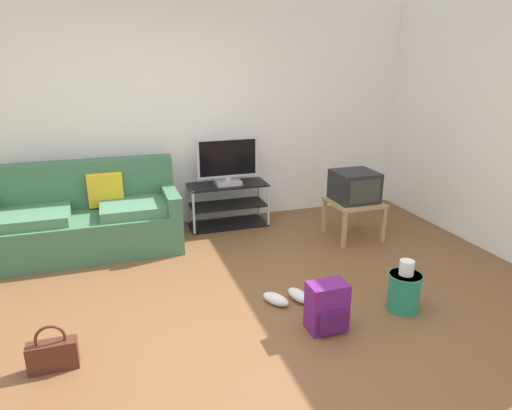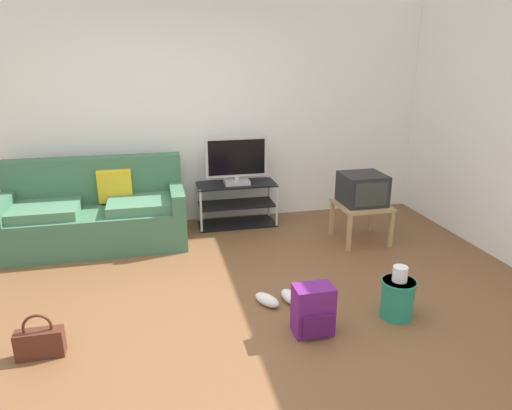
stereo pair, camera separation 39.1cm
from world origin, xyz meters
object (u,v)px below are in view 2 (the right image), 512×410
(side_table, at_px, (362,209))
(sneakers_pair, at_px, (279,299))
(handbag, at_px, (40,342))
(backpack, at_px, (313,310))
(flat_tv, at_px, (236,161))
(couch, at_px, (96,214))
(crt_tv, at_px, (362,189))
(tv_stand, at_px, (237,204))
(cleaning_bucket, at_px, (398,296))

(side_table, bearing_deg, sneakers_pair, -138.06)
(handbag, bearing_deg, sneakers_pair, 10.08)
(backpack, xyz_separation_m, handbag, (-1.92, 0.14, -0.07))
(flat_tv, height_order, side_table, flat_tv)
(couch, bearing_deg, crt_tv, -10.90)
(side_table, bearing_deg, handbag, -154.61)
(side_table, distance_m, sneakers_pair, 1.71)
(tv_stand, bearing_deg, handbag, -128.49)
(tv_stand, xyz_separation_m, sneakers_pair, (-0.01, -1.94, -0.21))
(handbag, bearing_deg, cleaning_bucket, -1.76)
(handbag, height_order, cleaning_bucket, cleaning_bucket)
(couch, relative_size, cleaning_bucket, 4.35)
(sneakers_pair, bearing_deg, couch, 133.25)
(tv_stand, xyz_separation_m, flat_tv, (0.00, -0.02, 0.54))
(side_table, xyz_separation_m, handbag, (-3.03, -1.44, -0.25))
(cleaning_bucket, distance_m, sneakers_pair, 0.95)
(couch, xyz_separation_m, cleaning_bucket, (2.44, -2.08, -0.16))
(side_table, height_order, sneakers_pair, side_table)
(tv_stand, bearing_deg, flat_tv, -90.00)
(side_table, relative_size, sneakers_pair, 1.36)
(backpack, distance_m, cleaning_bucket, 0.72)
(backpack, bearing_deg, tv_stand, 79.45)
(couch, height_order, sneakers_pair, couch)
(couch, xyz_separation_m, handbag, (-0.20, -2.00, -0.23))
(side_table, height_order, cleaning_bucket, cleaning_bucket)
(backpack, height_order, sneakers_pair, backpack)
(crt_tv, height_order, sneakers_pair, crt_tv)
(crt_tv, bearing_deg, handbag, -154.36)
(crt_tv, relative_size, handbag, 1.37)
(flat_tv, bearing_deg, tv_stand, 90.00)
(flat_tv, bearing_deg, handbag, -128.77)
(couch, relative_size, side_table, 3.47)
(flat_tv, xyz_separation_m, handbag, (-1.79, -2.23, -0.68))
(handbag, bearing_deg, flat_tv, 51.23)
(tv_stand, relative_size, cleaning_bucket, 2.16)
(flat_tv, relative_size, cleaning_bucket, 1.68)
(crt_tv, bearing_deg, flat_tv, 148.12)
(crt_tv, bearing_deg, backpack, -124.95)
(flat_tv, relative_size, sneakers_pair, 1.82)
(sneakers_pair, bearing_deg, cleaning_bucket, -25.02)
(couch, distance_m, tv_stand, 1.61)
(side_table, xyz_separation_m, backpack, (-1.12, -1.58, -0.18))
(cleaning_bucket, bearing_deg, side_table, 75.42)
(flat_tv, bearing_deg, side_table, -32.41)
(crt_tv, distance_m, sneakers_pair, 1.78)
(side_table, bearing_deg, backpack, -125.23)
(tv_stand, xyz_separation_m, side_table, (1.24, -0.81, 0.11))
(tv_stand, bearing_deg, crt_tv, -32.61)
(tv_stand, height_order, cleaning_bucket, tv_stand)
(couch, distance_m, flat_tv, 1.67)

